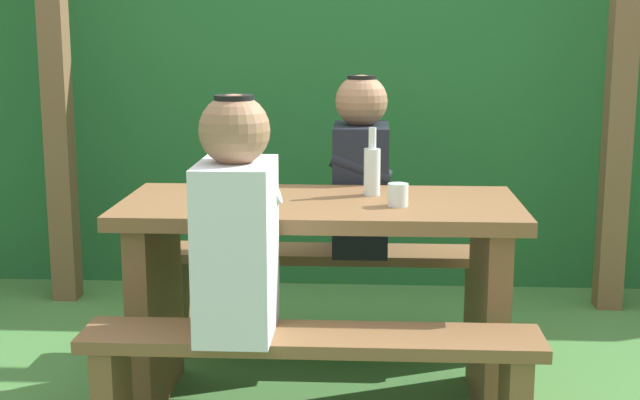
% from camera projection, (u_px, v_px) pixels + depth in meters
% --- Properties ---
extents(hedge_backdrop, '(6.40, 0.82, 1.74)m').
position_uv_depth(hedge_backdrop, '(339.00, 114.00, 5.01)').
color(hedge_backdrop, '#215D2C').
rests_on(hedge_backdrop, ground_plane).
extents(pergola_post_left, '(0.12, 0.12, 2.09)m').
position_uv_depth(pergola_post_left, '(57.00, 91.00, 4.33)').
color(pergola_post_left, brown).
rests_on(pergola_post_left, ground_plane).
extents(pergola_post_right, '(0.12, 0.12, 2.09)m').
position_uv_depth(pergola_post_right, '(620.00, 93.00, 4.19)').
color(pergola_post_right, brown).
rests_on(pergola_post_right, ground_plane).
extents(picnic_table, '(1.40, 0.64, 0.75)m').
position_uv_depth(picnic_table, '(320.00, 267.00, 3.19)').
color(picnic_table, brown).
rests_on(picnic_table, ground_plane).
extents(bench_near, '(1.40, 0.24, 0.45)m').
position_uv_depth(bench_near, '(311.00, 372.00, 2.72)').
color(bench_near, brown).
rests_on(bench_near, ground_plane).
extents(bench_far, '(1.40, 0.24, 0.45)m').
position_uv_depth(bench_far, '(327.00, 279.00, 3.72)').
color(bench_far, brown).
rests_on(bench_far, ground_plane).
extents(person_white_shirt, '(0.25, 0.35, 0.72)m').
position_uv_depth(person_white_shirt, '(236.00, 225.00, 2.65)').
color(person_white_shirt, silver).
rests_on(person_white_shirt, bench_near).
extents(person_black_coat, '(0.25, 0.35, 0.72)m').
position_uv_depth(person_black_coat, '(361.00, 171.00, 3.62)').
color(person_black_coat, black).
rests_on(person_black_coat, bench_far).
extents(drinking_glass, '(0.07, 0.07, 0.08)m').
position_uv_depth(drinking_glass, '(398.00, 195.00, 3.04)').
color(drinking_glass, silver).
rests_on(drinking_glass, picnic_table).
extents(bottle_left, '(0.06, 0.06, 0.25)m').
position_uv_depth(bottle_left, '(372.00, 169.00, 3.23)').
color(bottle_left, silver).
rests_on(bottle_left, picnic_table).
extents(cell_phone, '(0.12, 0.16, 0.01)m').
position_uv_depth(cell_phone, '(255.00, 198.00, 3.17)').
color(cell_phone, silver).
rests_on(cell_phone, picnic_table).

